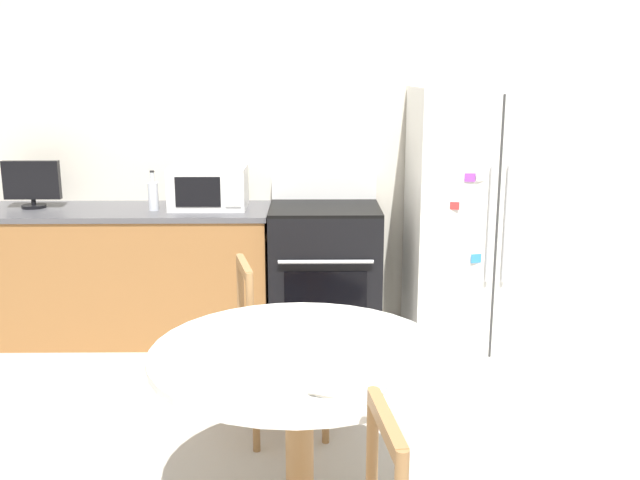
% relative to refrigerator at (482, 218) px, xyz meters
% --- Properties ---
extents(back_wall, '(5.20, 0.10, 2.60)m').
position_rel_refrigerator_xyz_m(back_wall, '(-1.19, 0.46, 0.45)').
color(back_wall, silver).
rests_on(back_wall, ground_plane).
extents(kitchen_counter, '(1.99, 0.64, 0.90)m').
position_rel_refrigerator_xyz_m(kitchen_counter, '(-2.40, 0.10, -0.40)').
color(kitchen_counter, '#936033').
rests_on(kitchen_counter, ground_plane).
extents(refrigerator, '(0.93, 0.81, 1.70)m').
position_rel_refrigerator_xyz_m(refrigerator, '(0.00, 0.00, 0.00)').
color(refrigerator, white).
rests_on(refrigerator, ground_plane).
extents(oven_range, '(0.73, 0.68, 1.08)m').
position_rel_refrigerator_xyz_m(oven_range, '(-1.04, 0.07, -0.38)').
color(oven_range, black).
rests_on(oven_range, ground_plane).
extents(microwave, '(0.50, 0.37, 0.28)m').
position_rel_refrigerator_xyz_m(microwave, '(-1.81, 0.12, 0.19)').
color(microwave, white).
rests_on(microwave, kitchen_counter).
extents(countertop_tv, '(0.38, 0.16, 0.32)m').
position_rel_refrigerator_xyz_m(countertop_tv, '(-3.00, 0.14, 0.22)').
color(countertop_tv, black).
rests_on(countertop_tv, kitchen_counter).
extents(counter_bottle, '(0.07, 0.07, 0.26)m').
position_rel_refrigerator_xyz_m(counter_bottle, '(-2.17, 0.05, 0.15)').
color(counter_bottle, silver).
rests_on(counter_bottle, kitchen_counter).
extents(dining_table, '(1.13, 1.13, 0.77)m').
position_rel_refrigerator_xyz_m(dining_table, '(-1.18, -2.08, -0.24)').
color(dining_table, white).
rests_on(dining_table, ground_plane).
extents(dining_chair_far, '(0.50, 0.50, 0.90)m').
position_rel_refrigerator_xyz_m(dining_chair_far, '(-1.29, -1.27, -0.42)').
color(dining_chair_far, '#9E7042').
rests_on(dining_chair_far, ground_plane).
extents(candle_glass, '(0.10, 0.10, 0.08)m').
position_rel_refrigerator_xyz_m(candle_glass, '(-1.33, -1.94, -0.05)').
color(candle_glass, silver).
rests_on(candle_glass, dining_table).
extents(mail_stack, '(0.35, 0.37, 0.02)m').
position_rel_refrigerator_xyz_m(mail_stack, '(-0.97, -2.39, -0.07)').
color(mail_stack, white).
rests_on(mail_stack, dining_table).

